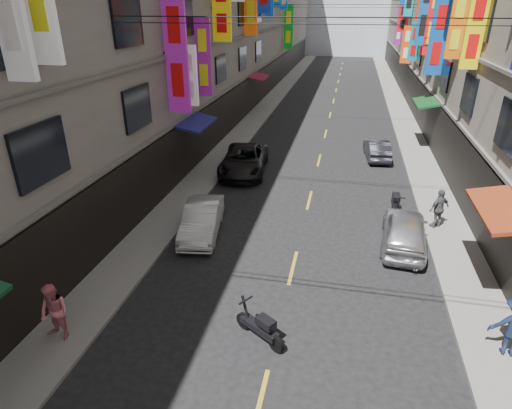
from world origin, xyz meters
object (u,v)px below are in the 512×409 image
at_px(scooter_far_right, 396,205).
at_px(car_left_far, 244,160).
at_px(car_left_mid, 202,220).
at_px(scooter_crossing, 260,327).
at_px(car_right_mid, 404,230).
at_px(pedestrian_rfar, 439,209).
at_px(car_right_far, 377,149).
at_px(pedestrian_lfar, 54,313).

relative_size(scooter_far_right, car_left_far, 0.35).
bearing_deg(car_left_mid, scooter_crossing, -66.54).
xyz_separation_m(scooter_far_right, car_right_mid, (0.06, -2.91, 0.26)).
distance_m(scooter_far_right, pedestrian_rfar, 2.03).
bearing_deg(car_left_mid, car_right_far, 47.61).
bearing_deg(car_right_mid, car_right_far, -81.76).
bearing_deg(car_right_mid, scooter_crossing, 59.75).
distance_m(scooter_crossing, pedestrian_rfar, 9.95).
height_order(car_left_mid, car_right_mid, car_right_mid).
height_order(scooter_crossing, car_right_far, car_right_far).
relative_size(car_left_mid, pedestrian_rfar, 2.31).
bearing_deg(car_right_far, car_left_far, 22.63).
distance_m(scooter_crossing, pedestrian_lfar, 5.66).
relative_size(car_left_far, pedestrian_lfar, 2.98).
distance_m(car_left_mid, car_right_mid, 8.03).
height_order(scooter_crossing, car_left_mid, car_left_mid).
bearing_deg(car_right_far, car_right_mid, 87.37).
distance_m(scooter_far_right, pedestrian_lfar, 14.35).
xyz_separation_m(car_right_mid, car_right_far, (-0.60, 10.64, -0.11)).
bearing_deg(scooter_far_right, car_left_far, -26.86).
bearing_deg(scooter_far_right, scooter_crossing, 62.74).
bearing_deg(car_left_mid, pedestrian_lfar, -115.13).
relative_size(car_left_mid, pedestrian_lfar, 2.27).
relative_size(car_right_far, pedestrian_rfar, 2.12).
bearing_deg(car_left_mid, pedestrian_rfar, 5.04).
bearing_deg(pedestrian_lfar, scooter_far_right, 58.48).
distance_m(scooter_crossing, car_right_far, 17.33).
distance_m(car_left_mid, pedestrian_rfar, 9.81).
distance_m(car_right_mid, car_right_far, 10.66).
xyz_separation_m(car_left_mid, car_right_far, (7.40, 11.35, -0.05)).
relative_size(car_left_mid, car_left_far, 0.76).
distance_m(car_left_mid, car_left_far, 7.34).
xyz_separation_m(scooter_crossing, car_left_mid, (-3.57, 5.55, 0.20)).
bearing_deg(car_left_far, car_left_mid, -95.58).
bearing_deg(scooter_crossing, car_left_far, 49.15).
bearing_deg(pedestrian_rfar, car_left_mid, -21.78).
xyz_separation_m(scooter_crossing, scooter_far_right, (4.37, 9.18, 0.00)).
relative_size(scooter_far_right, car_right_mid, 0.44).
bearing_deg(pedestrian_lfar, car_right_mid, 49.01).
distance_m(scooter_far_right, car_right_far, 7.75).
distance_m(car_right_far, pedestrian_rfar, 9.18).
bearing_deg(car_left_far, car_right_far, 22.91).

